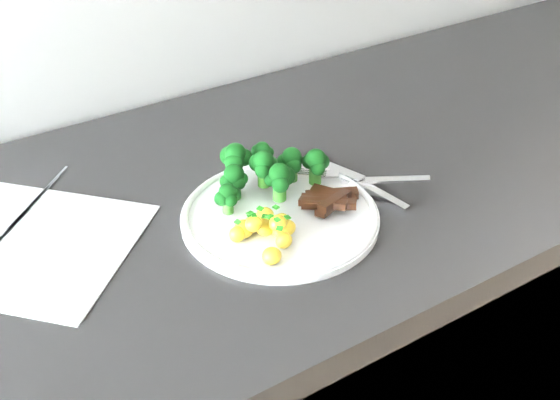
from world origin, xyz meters
The scene contains 7 objects.
recipe_paper centered at (-0.15, 1.74, 0.90)m, with size 0.38×0.38×0.00m.
plate centered at (0.15, 1.60, 0.90)m, with size 0.25×0.25×0.01m.
broccoli centered at (0.16, 1.66, 0.94)m, with size 0.17×0.10×0.06m.
potatoes centered at (0.11, 1.57, 0.92)m, with size 0.08×0.09×0.04m.
beef_strips centered at (0.21, 1.58, 0.92)m, with size 0.09×0.08×0.03m.
fork centered at (0.28, 1.60, 0.91)m, with size 0.14×0.12×0.02m.
knife centered at (0.28, 1.59, 0.91)m, with size 0.05×0.17×0.02m.
Camera 1 is at (-0.23, 1.01, 1.41)m, focal length 45.02 mm.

